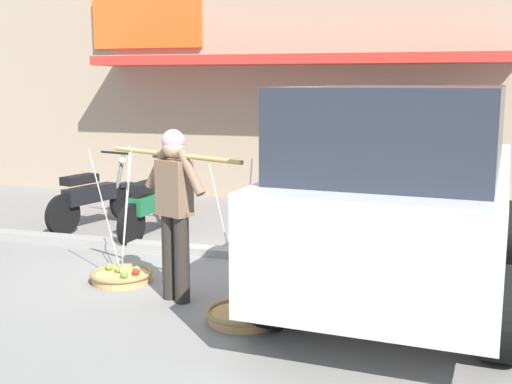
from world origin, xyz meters
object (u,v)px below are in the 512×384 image
object	(u,v)px
fruit_vendor	(174,203)
motorcycle_second_in_row	(154,205)
fruit_basket_left_side	(122,275)
parked_truck	(408,183)
motorcycle_nearest_shop	(93,197)
fruit_basket_right_side	(243,314)

from	to	relation	value
fruit_vendor	motorcycle_second_in_row	distance (m)	2.74
fruit_vendor	fruit_basket_left_side	world-z (taller)	fruit_vendor
fruit_basket_left_side	parked_truck	world-z (taller)	parked_truck
fruit_basket_left_side	motorcycle_nearest_shop	size ratio (longest dim) A/B	0.82
fruit_vendor	parked_truck	world-z (taller)	parked_truck
fruit_vendor	motorcycle_nearest_shop	xyz separation A→B (m)	(-2.50, 2.62, -0.53)
motorcycle_nearest_shop	motorcycle_second_in_row	distance (m)	1.17
motorcycle_nearest_shop	motorcycle_second_in_row	bearing A→B (deg)	-14.95
fruit_basket_left_side	motorcycle_second_in_row	bearing A→B (deg)	105.96
fruit_vendor	parked_truck	distance (m)	2.34
fruit_vendor	fruit_basket_left_side	xyz separation A→B (m)	(-0.81, 0.37, -0.90)
fruit_vendor	parked_truck	bearing A→B (deg)	24.07
fruit_vendor	fruit_basket_right_side	distance (m)	1.27
fruit_basket_right_side	motorcycle_second_in_row	xyz separation A→B (m)	(-2.18, 2.68, 0.38)
fruit_basket_left_side	fruit_basket_right_side	bearing A→B (deg)	-24.30
fruit_vendor	fruit_basket_right_side	world-z (taller)	fruit_vendor
fruit_basket_right_side	parked_truck	xyz separation A→B (m)	(1.32, 1.32, 1.06)
motorcycle_second_in_row	fruit_basket_left_side	bearing A→B (deg)	-74.04
fruit_vendor	motorcycle_nearest_shop	size ratio (longest dim) A/B	0.95
motorcycle_nearest_shop	parked_truck	xyz separation A→B (m)	(4.63, -1.66, 0.68)
fruit_basket_right_side	motorcycle_nearest_shop	bearing A→B (deg)	138.00
fruit_vendor	parked_truck	size ratio (longest dim) A/B	0.34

